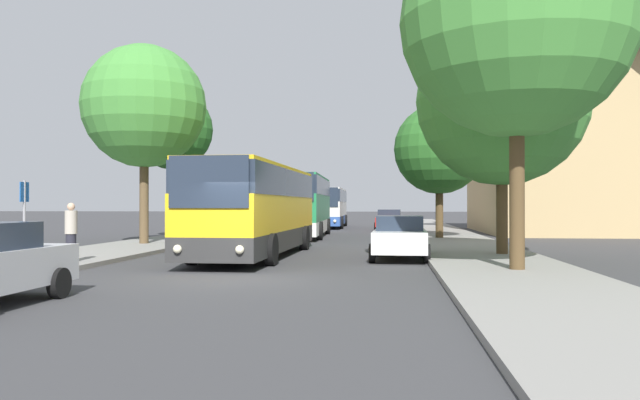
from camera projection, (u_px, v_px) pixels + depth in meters
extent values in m
plane|color=#38383A|center=(240.00, 279.00, 15.82)|extent=(300.00, 300.00, 0.00)
cube|color=gray|center=(524.00, 279.00, 15.06)|extent=(4.00, 120.00, 0.15)
cube|color=tan|center=(614.00, 150.00, 41.70)|extent=(17.43, 15.15, 11.11)
pyramid|color=#423D38|center=(614.00, 33.00, 41.75)|extent=(17.43, 15.15, 4.54)
cube|color=#2D2D2D|center=(256.00, 239.00, 22.66)|extent=(2.74, 11.33, 0.70)
cube|color=yellow|center=(256.00, 213.00, 22.67)|extent=(2.74, 11.33, 1.21)
cube|color=#232D3D|center=(256.00, 183.00, 22.67)|extent=(2.76, 11.11, 0.95)
cube|color=yellow|center=(256.00, 169.00, 22.68)|extent=(2.68, 11.11, 0.12)
cube|color=#232D3D|center=(209.00, 182.00, 17.05)|extent=(2.26, 0.10, 1.45)
sphere|color=#F4EAC1|center=(177.00, 249.00, 17.13)|extent=(0.24, 0.24, 0.24)
sphere|color=#F4EAC1|center=(240.00, 250.00, 16.90)|extent=(0.24, 0.24, 0.24)
cylinder|color=black|center=(192.00, 249.00, 19.46)|extent=(0.32, 1.01, 1.00)
cylinder|color=black|center=(271.00, 250.00, 19.14)|extent=(0.32, 1.01, 1.00)
cylinder|color=black|center=(245.00, 237.00, 26.18)|extent=(0.32, 1.01, 1.00)
cylinder|color=black|center=(304.00, 238.00, 25.86)|extent=(0.32, 1.01, 1.00)
cube|color=silver|center=(303.00, 226.00, 36.28)|extent=(2.81, 11.11, 0.70)
cube|color=#23844C|center=(303.00, 208.00, 36.29)|extent=(2.81, 11.11, 1.46)
cube|color=#232D3D|center=(303.00, 187.00, 36.30)|extent=(2.83, 10.89, 0.95)
cube|color=#23844C|center=(303.00, 178.00, 36.30)|extent=(2.75, 10.89, 0.12)
cube|color=#232D3D|center=(292.00, 187.00, 30.76)|extent=(2.20, 0.13, 1.45)
sphere|color=#F4EAC1|center=(274.00, 229.00, 30.79)|extent=(0.24, 0.24, 0.24)
sphere|color=#F4EAC1|center=(309.00, 229.00, 30.66)|extent=(0.24, 0.24, 0.24)
cylinder|color=black|center=(274.00, 231.00, 33.07)|extent=(0.33, 1.01, 1.00)
cylinder|color=black|center=(320.00, 231.00, 32.89)|extent=(0.33, 1.01, 1.00)
cylinder|color=black|center=(289.00, 226.00, 39.68)|extent=(0.33, 1.01, 1.00)
cylinder|color=black|center=(328.00, 226.00, 39.49)|extent=(0.33, 1.01, 1.00)
cube|color=#2D519E|center=(329.00, 220.00, 51.27)|extent=(2.66, 10.66, 0.70)
cube|color=silver|center=(329.00, 209.00, 51.28)|extent=(2.66, 10.66, 1.14)
cube|color=#232D3D|center=(329.00, 196.00, 51.28)|extent=(2.68, 10.45, 0.95)
cube|color=silver|center=(329.00, 190.00, 51.29)|extent=(2.60, 10.45, 0.12)
cube|color=#232D3D|center=(323.00, 197.00, 45.97)|extent=(2.20, 0.10, 1.45)
sphere|color=#F4EAC1|center=(312.00, 221.00, 46.01)|extent=(0.24, 0.24, 0.24)
sphere|color=#F4EAC1|center=(335.00, 221.00, 45.86)|extent=(0.24, 0.24, 0.24)
cylinder|color=black|center=(310.00, 222.00, 48.21)|extent=(0.32, 1.01, 1.00)
cylinder|color=black|center=(341.00, 222.00, 47.99)|extent=(0.32, 1.01, 1.00)
cylinder|color=black|center=(317.00, 220.00, 54.55)|extent=(0.32, 1.01, 1.00)
cylinder|color=black|center=(345.00, 220.00, 54.33)|extent=(0.32, 1.01, 1.00)
cylinder|color=black|center=(59.00, 283.00, 12.49)|extent=(0.21, 0.62, 0.62)
cube|color=silver|center=(400.00, 240.00, 21.32)|extent=(1.86, 4.25, 0.69)
cube|color=#232D3D|center=(400.00, 223.00, 21.49)|extent=(1.60, 2.22, 0.50)
cylinder|color=black|center=(427.00, 254.00, 19.91)|extent=(0.22, 0.62, 0.62)
cylinder|color=black|center=(372.00, 253.00, 20.14)|extent=(0.22, 0.62, 0.62)
cylinder|color=black|center=(424.00, 248.00, 22.49)|extent=(0.22, 0.62, 0.62)
cylinder|color=black|center=(376.00, 248.00, 22.73)|extent=(0.22, 0.62, 0.62)
cube|color=red|center=(389.00, 222.00, 45.45)|extent=(1.99, 4.59, 0.66)
cube|color=#232D3D|center=(389.00, 213.00, 45.63)|extent=(1.69, 2.42, 0.55)
cylinder|color=black|center=(401.00, 227.00, 43.92)|extent=(0.23, 0.63, 0.62)
cylinder|color=black|center=(376.00, 227.00, 44.20)|extent=(0.23, 0.63, 0.62)
cylinder|color=black|center=(402.00, 226.00, 46.70)|extent=(0.23, 0.63, 0.62)
cylinder|color=black|center=(378.00, 225.00, 46.97)|extent=(0.23, 0.63, 0.62)
cylinder|color=gray|center=(24.00, 221.00, 18.79)|extent=(0.08, 0.08, 2.47)
cube|color=#1E56A3|center=(24.00, 192.00, 18.79)|extent=(0.03, 0.45, 0.60)
cylinder|color=#23232D|center=(71.00, 248.00, 18.81)|extent=(0.30, 0.30, 0.85)
cylinder|color=#B2A899|center=(71.00, 222.00, 18.81)|extent=(0.36, 0.36, 0.71)
sphere|color=tan|center=(71.00, 207.00, 18.82)|extent=(0.23, 0.23, 0.23)
cylinder|color=brown|center=(144.00, 198.00, 27.88)|extent=(0.40, 0.40, 4.09)
sphere|color=#428938|center=(144.00, 106.00, 27.91)|extent=(5.50, 5.50, 5.50)
cylinder|color=#47331E|center=(172.00, 198.00, 34.28)|extent=(0.40, 0.40, 4.21)
sphere|color=#286023|center=(172.00, 130.00, 34.31)|extent=(4.41, 4.41, 4.41)
cylinder|color=#513D23|center=(502.00, 209.00, 22.02)|extent=(0.40, 0.40, 3.16)
sphere|color=#428938|center=(502.00, 101.00, 22.05)|extent=(6.02, 6.02, 6.02)
cylinder|color=#513D23|center=(517.00, 189.00, 16.73)|extent=(0.40, 0.40, 4.32)
sphere|color=#428938|center=(517.00, 21.00, 16.76)|extent=(6.27, 6.27, 6.27)
cylinder|color=#513D23|center=(439.00, 210.00, 32.70)|extent=(0.40, 0.40, 2.88)
sphere|color=#286023|center=(439.00, 149.00, 32.73)|extent=(4.74, 4.74, 4.74)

